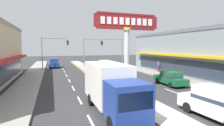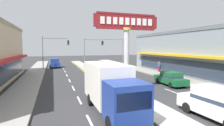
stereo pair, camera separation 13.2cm
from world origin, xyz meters
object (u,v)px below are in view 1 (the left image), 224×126
Objects in this scene: box_truck_near_right_lane at (111,86)px; suv_mid_left_lane at (54,63)px; traffic_light_right_side at (115,47)px; suv_near_left_lane at (219,103)px; pedestrian_near_kerb at (158,66)px; sedan_far_right_lane at (170,78)px; traffic_light_left_side at (52,47)px; traffic_light_median_far at (91,47)px; storefront_right at (196,53)px; district_sign at (127,58)px.

box_truck_near_right_lane reaches higher than suv_mid_left_lane.
traffic_light_right_side reaches higher than suv_near_left_lane.
pedestrian_near_kerb is at bearing -39.49° from suv_mid_left_lane.
sedan_far_right_lane is (-0.29, -19.33, -3.46)m from traffic_light_right_side.
traffic_light_left_side is at bearing 150.05° from pedestrian_near_kerb.
pedestrian_near_kerb is (8.75, -12.69, -3.06)m from traffic_light_median_far.
traffic_light_right_side is at bearing 69.67° from box_truck_near_right_lane.
suv_near_left_lane is 2.80× the size of pedestrian_near_kerb.
traffic_light_median_far reaches higher than pedestrian_near_kerb.
suv_near_left_lane is (9.18, -27.22, -3.26)m from traffic_light_left_side.
pedestrian_near_kerb reaches higher than sedan_far_right_lane.
storefront_right is 3.68× the size of box_truck_near_right_lane.
box_truck_near_right_lane reaches higher than pedestrian_near_kerb.
box_truck_near_right_lane is at bearing -148.34° from sedan_far_right_lane.
pedestrian_near_kerb is (16.43, -13.54, 0.15)m from suv_mid_left_lane.
traffic_light_left_side is at bearing -94.12° from suv_mid_left_lane.
storefront_right is at bearing -36.74° from pedestrian_near_kerb.
traffic_light_right_side is at bearing 89.15° from sedan_far_right_lane.
traffic_light_left_side is 1.00× the size of traffic_light_right_side.
district_sign is at bearing -106.93° from traffic_light_right_side.
district_sign is 1.15× the size of traffic_light_median_far.
suv_mid_left_lane is (0.28, 3.91, -3.26)m from traffic_light_left_side.
suv_near_left_lane is (-3.29, -8.84, 0.20)m from sedan_far_right_lane.
pedestrian_near_kerb is at bearing 45.12° from district_sign.
storefront_right reaches higher than traffic_light_left_side.
suv_near_left_lane is at bearing -74.04° from suv_mid_left_lane.
suv_near_left_lane is (2.80, -7.21, -2.31)m from district_sign.
traffic_light_left_side is at bearing 98.49° from box_truck_near_right_lane.
box_truck_near_right_lane is at bearing -83.26° from suv_mid_left_lane.
traffic_light_left_side and traffic_light_right_side have the same top height.
district_sign reaches higher than pedestrian_near_kerb.
traffic_light_median_far is at bearing 156.35° from traffic_light_right_side.
traffic_light_median_far is 1.32× the size of suv_mid_left_lane.
box_truck_near_right_lane is 6.58m from suv_near_left_lane.
traffic_light_left_side is 0.89× the size of box_truck_near_right_lane.
suv_near_left_lane is 19.13m from pedestrian_near_kerb.
traffic_light_median_far is at bearing 101.88° from sedan_far_right_lane.
traffic_light_right_side is 19.64m from sedan_far_right_lane.
sedan_far_right_lane is 0.93× the size of suv_mid_left_lane.
district_sign is 1.15× the size of traffic_light_right_side.
traffic_light_left_side is 8.53m from traffic_light_median_far.
pedestrian_near_kerb is at bearing -29.95° from traffic_light_left_side.
suv_near_left_lane is at bearing -130.14° from storefront_right.
storefront_right is 5.44× the size of suv_mid_left_lane.
sedan_far_right_lane is (6.09, 1.63, -2.50)m from district_sign.
traffic_light_median_far is at bearing 20.99° from traffic_light_left_side.
suv_mid_left_lane is at bearing 96.74° from box_truck_near_right_lane.
box_truck_near_right_lane is at bearing 149.22° from suv_near_left_lane.
sedan_far_right_lane is at bearing -115.86° from pedestrian_near_kerb.
suv_near_left_lane and suv_mid_left_lane have the same top height.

